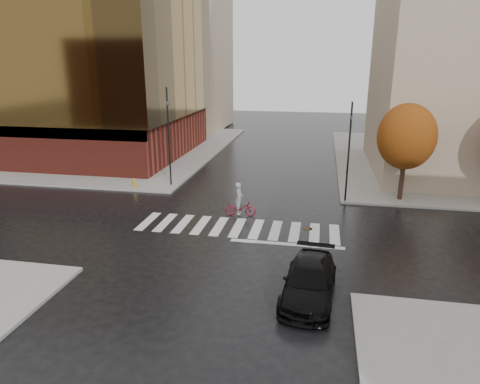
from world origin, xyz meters
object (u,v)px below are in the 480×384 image
object	(u,v)px
traffic_light_nw	(168,131)
fire_hydrant	(134,183)
sedan	(309,281)
cyclist	(240,205)
traffic_light_ne	(349,147)

from	to	relation	value
traffic_light_nw	fire_hydrant	bearing A→B (deg)	-44.01
traffic_light_nw	fire_hydrant	xyz separation A→B (m)	(-2.37, -1.37, -3.75)
fire_hydrant	sedan	bearing A→B (deg)	-44.04
cyclist	traffic_light_nw	size ratio (longest dim) A/B	0.29
cyclist	fire_hydrant	world-z (taller)	cyclist
cyclist	sedan	bearing A→B (deg)	-155.77
sedan	fire_hydrant	size ratio (longest dim) A/B	6.85
cyclist	traffic_light_ne	bearing A→B (deg)	-62.71
sedan	cyclist	distance (m)	9.99
traffic_light_nw	traffic_light_ne	world-z (taller)	traffic_light_nw
sedan	traffic_light_ne	bearing A→B (deg)	85.64
sedan	traffic_light_ne	size ratio (longest dim) A/B	0.74
cyclist	traffic_light_nw	bearing A→B (deg)	47.17
sedan	traffic_light_ne	world-z (taller)	traffic_light_ne
traffic_light_ne	cyclist	bearing A→B (deg)	52.71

